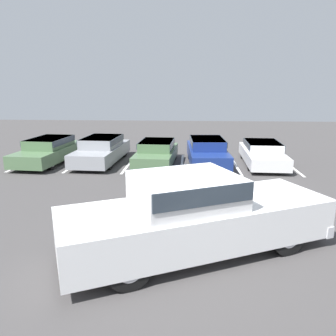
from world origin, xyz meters
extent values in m
plane|color=#423F3F|center=(0.00, 0.00, 0.00)|extent=(60.00, 60.00, 0.00)
cube|color=white|center=(-8.05, 9.06, 0.00)|extent=(0.12, 4.30, 0.01)
cube|color=white|center=(-5.43, 9.06, 0.00)|extent=(0.12, 4.30, 0.01)
cube|color=white|center=(-2.80, 9.06, 0.00)|extent=(0.12, 4.30, 0.01)
cube|color=white|center=(-0.17, 9.06, 0.00)|extent=(0.12, 4.30, 0.01)
cube|color=white|center=(2.46, 9.06, 0.00)|extent=(0.12, 4.30, 0.01)
cube|color=white|center=(5.09, 9.06, 0.00)|extent=(0.12, 4.30, 0.01)
cube|color=white|center=(0.36, 0.20, 0.72)|extent=(6.45, 4.42, 0.91)
cube|color=white|center=(0.08, 0.07, 1.52)|extent=(2.79, 2.61, 0.69)
cube|color=#2D3842|center=(0.08, 0.07, 1.67)|extent=(2.78, 2.64, 0.38)
cube|color=white|center=(2.12, 1.02, 1.13)|extent=(2.88, 2.71, 0.13)
cube|color=silver|center=(3.09, 1.47, 0.38)|extent=(1.04, 1.94, 0.28)
cylinder|color=black|center=(1.69, 1.74, 0.44)|extent=(0.92, 0.64, 0.88)
cylinder|color=#ADADB2|center=(1.69, 1.74, 0.44)|extent=(0.57, 0.48, 0.49)
cylinder|color=black|center=(2.39, 0.23, 0.44)|extent=(0.92, 0.64, 0.88)
cylinder|color=#ADADB2|center=(2.39, 0.23, 0.44)|extent=(0.57, 0.48, 0.49)
cylinder|color=black|center=(-1.67, 0.18, 0.44)|extent=(0.92, 0.64, 0.88)
cylinder|color=#ADADB2|center=(-1.67, 0.18, 0.44)|extent=(0.57, 0.48, 0.49)
cylinder|color=black|center=(-0.97, -1.34, 0.44)|extent=(0.92, 0.64, 0.88)
cylinder|color=#ADADB2|center=(-0.97, -1.34, 0.44)|extent=(0.57, 0.48, 0.49)
cube|color=#4C6B47|center=(-6.85, 8.96, 0.48)|extent=(2.16, 4.91, 0.59)
cube|color=#4C6B47|center=(-6.84, 9.06, 1.01)|extent=(1.77, 2.60, 0.46)
cube|color=#2D3842|center=(-6.84, 9.06, 1.10)|extent=(1.83, 2.56, 0.28)
cylinder|color=black|center=(-6.19, 7.52, 0.34)|extent=(0.27, 0.69, 0.67)
cylinder|color=#ADADB2|center=(-6.19, 7.52, 0.34)|extent=(0.26, 0.39, 0.37)
cylinder|color=black|center=(-7.73, 7.64, 0.34)|extent=(0.27, 0.69, 0.67)
cylinder|color=#ADADB2|center=(-7.73, 7.64, 0.34)|extent=(0.26, 0.39, 0.37)
cylinder|color=black|center=(-5.97, 10.28, 0.34)|extent=(0.27, 0.69, 0.67)
cylinder|color=#ADADB2|center=(-5.97, 10.28, 0.34)|extent=(0.26, 0.39, 0.37)
cylinder|color=black|center=(-7.51, 10.41, 0.34)|extent=(0.27, 0.69, 0.67)
cylinder|color=#ADADB2|center=(-7.51, 10.41, 0.34)|extent=(0.26, 0.39, 0.37)
cube|color=gray|center=(-4.22, 9.15, 0.49)|extent=(2.05, 4.87, 0.63)
cube|color=gray|center=(-4.22, 9.25, 1.04)|extent=(1.71, 2.57, 0.48)
cube|color=#2D3842|center=(-4.22, 9.25, 1.14)|extent=(1.78, 2.52, 0.29)
cylinder|color=black|center=(-3.52, 7.73, 0.32)|extent=(0.25, 0.65, 0.64)
cylinder|color=#ADADB2|center=(-3.52, 7.73, 0.32)|extent=(0.25, 0.36, 0.35)
cylinder|color=black|center=(-5.07, 7.81, 0.32)|extent=(0.25, 0.65, 0.64)
cylinder|color=#ADADB2|center=(-5.07, 7.81, 0.32)|extent=(0.25, 0.36, 0.35)
cylinder|color=black|center=(-3.37, 10.50, 0.32)|extent=(0.25, 0.65, 0.64)
cylinder|color=#ADADB2|center=(-3.37, 10.50, 0.32)|extent=(0.25, 0.36, 0.35)
cylinder|color=black|center=(-4.92, 10.58, 0.32)|extent=(0.25, 0.65, 0.64)
cylinder|color=#ADADB2|center=(-4.92, 10.58, 0.32)|extent=(0.25, 0.36, 0.35)
cube|color=#4C6B47|center=(-1.41, 8.84, 0.45)|extent=(1.94, 4.40, 0.58)
cube|color=#4C6B47|center=(-1.40, 8.92, 0.96)|extent=(1.62, 2.32, 0.43)
cube|color=#2D3842|center=(-1.40, 8.92, 1.04)|extent=(1.69, 2.28, 0.26)
cylinder|color=black|center=(-0.75, 7.55, 0.30)|extent=(0.26, 0.62, 0.61)
cylinder|color=#ADADB2|center=(-0.75, 7.55, 0.30)|extent=(0.26, 0.35, 0.33)
cylinder|color=black|center=(-2.20, 7.62, 0.30)|extent=(0.26, 0.62, 0.61)
cylinder|color=#ADADB2|center=(-2.20, 7.62, 0.30)|extent=(0.26, 0.35, 0.33)
cylinder|color=black|center=(-0.62, 10.05, 0.30)|extent=(0.26, 0.62, 0.61)
cylinder|color=#ADADB2|center=(-0.62, 10.05, 0.30)|extent=(0.26, 0.35, 0.33)
cylinder|color=black|center=(-2.07, 10.13, 0.30)|extent=(0.26, 0.62, 0.61)
cylinder|color=#ADADB2|center=(-2.07, 10.13, 0.30)|extent=(0.26, 0.35, 0.33)
cube|color=navy|center=(1.05, 8.96, 0.51)|extent=(1.97, 4.75, 0.65)
cube|color=navy|center=(1.05, 9.05, 1.06)|extent=(1.65, 2.50, 0.46)
cube|color=#2D3842|center=(1.05, 9.05, 1.15)|extent=(1.72, 2.46, 0.28)
cylinder|color=black|center=(1.87, 7.65, 0.34)|extent=(0.25, 0.68, 0.67)
cylinder|color=#ADADB2|center=(1.87, 7.65, 0.34)|extent=(0.24, 0.38, 0.37)
cylinder|color=black|center=(0.37, 7.57, 0.34)|extent=(0.25, 0.68, 0.67)
cylinder|color=#ADADB2|center=(0.37, 7.57, 0.34)|extent=(0.24, 0.38, 0.37)
cylinder|color=black|center=(1.73, 10.35, 0.34)|extent=(0.25, 0.68, 0.67)
cylinder|color=#ADADB2|center=(1.73, 10.35, 0.34)|extent=(0.24, 0.38, 0.37)
cylinder|color=black|center=(0.24, 10.28, 0.34)|extent=(0.25, 0.68, 0.67)
cylinder|color=#ADADB2|center=(0.24, 10.28, 0.34)|extent=(0.24, 0.38, 0.37)
cube|color=silver|center=(3.77, 9.21, 0.44)|extent=(1.89, 4.65, 0.55)
cube|color=silver|center=(3.77, 9.30, 0.92)|extent=(1.61, 2.44, 0.40)
cube|color=#2D3842|center=(3.77, 9.30, 1.00)|extent=(1.68, 2.39, 0.24)
cylinder|color=black|center=(4.46, 7.86, 0.30)|extent=(0.26, 0.61, 0.60)
cylinder|color=#ADADB2|center=(4.46, 7.86, 0.30)|extent=(0.26, 0.34, 0.33)
cylinder|color=black|center=(2.99, 7.90, 0.30)|extent=(0.26, 0.61, 0.60)
cylinder|color=#ADADB2|center=(2.99, 7.90, 0.30)|extent=(0.26, 0.34, 0.33)
cylinder|color=black|center=(4.55, 10.52, 0.30)|extent=(0.26, 0.61, 0.60)
cylinder|color=#ADADB2|center=(4.55, 10.52, 0.30)|extent=(0.26, 0.34, 0.33)
cylinder|color=black|center=(3.08, 10.57, 0.30)|extent=(0.26, 0.61, 0.60)
cylinder|color=#ADADB2|center=(3.08, 10.57, 0.30)|extent=(0.26, 0.34, 0.33)
camera|label=1|loc=(0.12, -6.79, 3.74)|focal=35.00mm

